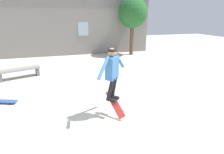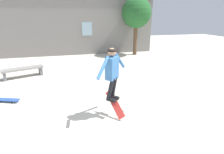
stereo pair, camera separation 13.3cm
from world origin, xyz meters
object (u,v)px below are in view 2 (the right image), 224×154
at_px(tree_right, 136,13).
at_px(skateboard_resting, 6,100).
at_px(skater, 112,70).
at_px(skateboard_flipping, 115,104).
at_px(park_bench, 23,70).

height_order(tree_right, skateboard_resting, tree_right).
xyz_separation_m(skater, skateboard_flipping, (0.07, -0.07, -0.96)).
xyz_separation_m(tree_right, skateboard_resting, (-6.77, -5.88, -2.74)).
bearing_deg(skateboard_resting, park_bench, -70.98).
height_order(park_bench, skater, skater).
relative_size(park_bench, skater, 1.25).
relative_size(tree_right, park_bench, 2.17).
bearing_deg(skateboard_resting, skateboard_flipping, 172.26).
xyz_separation_m(park_bench, skater, (3.10, -4.12, 0.99)).
bearing_deg(skater, tree_right, 110.59).
relative_size(skater, skateboard_flipping, 2.16).
distance_m(skateboard_flipping, skateboard_resting, 3.65).
xyz_separation_m(park_bench, skateboard_resting, (-0.04, -2.49, -0.26)).
xyz_separation_m(skateboard_flipping, skateboard_resting, (-3.22, 1.69, -0.29)).
distance_m(tree_right, skateboard_resting, 9.38).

